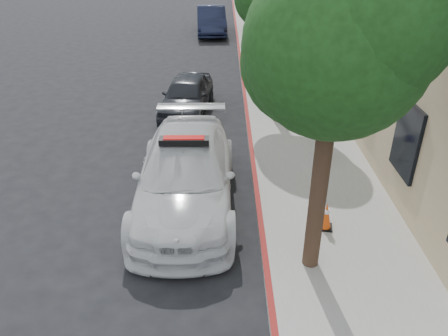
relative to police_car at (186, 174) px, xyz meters
name	(u,v)px	position (x,y,z in m)	size (l,w,h in m)	color
ground	(170,210)	(-0.38, -0.28, -0.80)	(120.00, 120.00, 0.00)	black
sidewalk	(278,78)	(3.22, 9.72, -0.72)	(3.20, 50.00, 0.15)	gray
curb_strip	(242,78)	(1.68, 9.72, -0.72)	(0.12, 50.00, 0.15)	maroon
tree_near	(339,45)	(2.55, -2.30, 3.48)	(2.92, 2.82, 5.62)	black
police_car	(186,174)	(0.00, 0.00, 0.00)	(2.26, 5.49, 1.74)	silver
parked_car_mid	(187,95)	(-0.41, 5.89, -0.15)	(1.53, 3.80, 1.29)	black
parked_car_far	(211,20)	(0.11, 19.11, 0.01)	(1.70, 4.89, 1.61)	black
fire_hydrant	(324,148)	(3.60, 1.94, -0.28)	(0.32, 0.29, 0.75)	silver
traffic_cone	(326,216)	(3.03, -1.16, -0.34)	(0.37, 0.37, 0.62)	black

